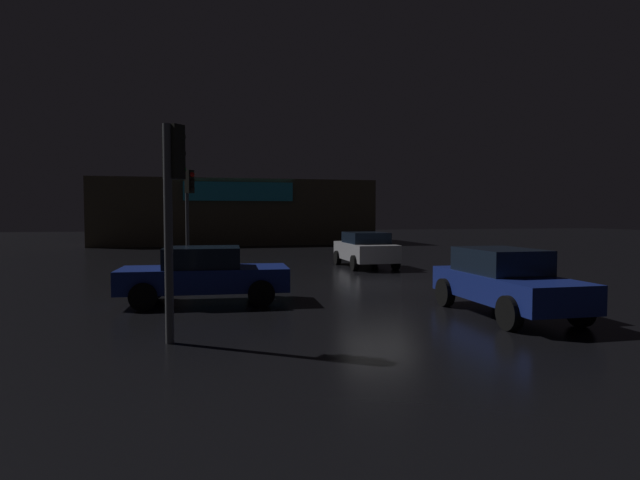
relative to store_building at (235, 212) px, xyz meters
The scene contains 7 objects.
ground_plane 27.21m from the store_building, 83.47° to the right, with size 120.00×120.00×0.00m, color black.
store_building is the anchor object (origin of this frame).
traffic_signal_main 33.76m from the store_building, 95.58° to the right, with size 0.42×0.42×3.97m.
traffic_signal_cross_left 20.99m from the store_building, 98.97° to the right, with size 0.42×0.42×4.23m.
car_near 29.58m from the store_building, 95.27° to the right, with size 4.44×2.13×1.49m.
car_far 21.92m from the store_building, 78.46° to the right, with size 2.05×4.22×1.56m.
car_crossing 32.94m from the store_building, 82.79° to the right, with size 1.90×4.34×1.54m.
Camera 1 is at (-5.86, -16.42, 2.34)m, focal length 28.94 mm.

